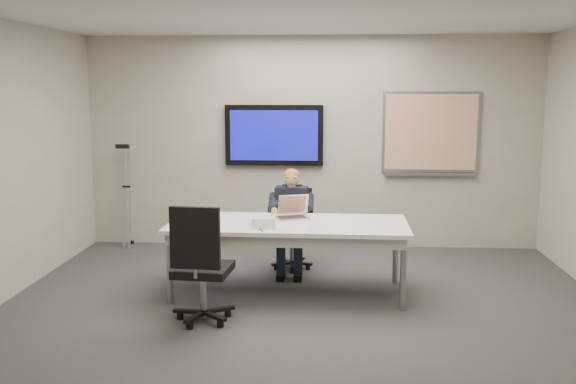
# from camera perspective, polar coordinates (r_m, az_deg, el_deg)

# --- Properties ---
(floor) EXTENTS (6.00, 6.00, 0.02)m
(floor) POSITION_cam_1_polar(r_m,az_deg,el_deg) (5.91, 1.19, -11.81)
(floor) COLOR #343436
(floor) RESTS_ON ground
(ceiling) EXTENTS (6.00, 6.00, 0.02)m
(ceiling) POSITION_cam_1_polar(r_m,az_deg,el_deg) (5.56, 1.29, 16.23)
(ceiling) COLOR silver
(ceiling) RESTS_ON wall_back
(wall_back) EXTENTS (6.00, 0.02, 2.80)m
(wall_back) POSITION_cam_1_polar(r_m,az_deg,el_deg) (8.54, 2.14, 4.40)
(wall_back) COLOR #9F9C90
(wall_back) RESTS_ON ground
(wall_front) EXTENTS (6.00, 0.02, 2.80)m
(wall_front) POSITION_cam_1_polar(r_m,az_deg,el_deg) (2.63, -1.72, -6.84)
(wall_front) COLOR #9F9C90
(wall_front) RESTS_ON ground
(conference_table) EXTENTS (2.46, 1.05, 0.75)m
(conference_table) POSITION_cam_1_polar(r_m,az_deg,el_deg) (6.62, 0.02, -3.45)
(conference_table) COLOR white
(conference_table) RESTS_ON ground
(tv_display) EXTENTS (1.30, 0.09, 0.80)m
(tv_display) POSITION_cam_1_polar(r_m,az_deg,el_deg) (8.51, -1.25, 5.06)
(tv_display) COLOR black
(tv_display) RESTS_ON wall_back
(whiteboard) EXTENTS (1.25, 0.08, 1.10)m
(whiteboard) POSITION_cam_1_polar(r_m,az_deg,el_deg) (8.60, 12.56, 5.09)
(whiteboard) COLOR gray
(whiteboard) RESTS_ON wall_back
(office_chair_far) EXTENTS (0.54, 0.54, 0.94)m
(office_chair_far) POSITION_cam_1_polar(r_m,az_deg,el_deg) (7.64, 0.42, -4.58)
(office_chair_far) COLOR black
(office_chair_far) RESTS_ON ground
(office_chair_near) EXTENTS (0.57, 0.57, 1.11)m
(office_chair_near) POSITION_cam_1_polar(r_m,az_deg,el_deg) (5.93, -7.64, -8.27)
(office_chair_near) COLOR black
(office_chair_near) RESTS_ON ground
(seated_person) EXTENTS (0.38, 0.66, 1.20)m
(seated_person) POSITION_cam_1_polar(r_m,az_deg,el_deg) (7.38, 0.24, -3.57)
(seated_person) COLOR #1D2230
(seated_person) RESTS_ON office_chair_far
(crutch) EXTENTS (0.38, 0.61, 1.47)m
(crutch) POSITION_cam_1_polar(r_m,az_deg,el_deg) (8.85, -14.09, -0.17)
(crutch) COLOR #9B9EA3
(crutch) RESTS_ON ground
(laptop) EXTENTS (0.39, 0.41, 0.23)m
(laptop) POSITION_cam_1_polar(r_m,az_deg,el_deg) (6.84, 0.41, -1.79)
(laptop) COLOR #B6B6B8
(laptop) RESTS_ON conference_table
(name_tent) EXTENTS (0.24, 0.08, 0.09)m
(name_tent) POSITION_cam_1_polar(r_m,az_deg,el_deg) (6.31, -2.20, -2.86)
(name_tent) COLOR silver
(name_tent) RESTS_ON conference_table
(pen) EXTENTS (0.06, 0.13, 0.01)m
(pen) POSITION_cam_1_polar(r_m,az_deg,el_deg) (6.24, -2.42, -3.38)
(pen) COLOR black
(pen) RESTS_ON conference_table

